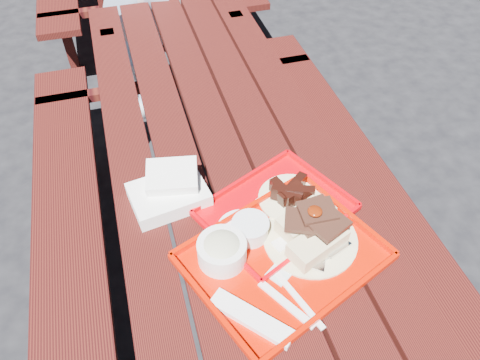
{
  "coord_description": "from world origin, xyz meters",
  "views": [
    {
      "loc": [
        -0.26,
        -1.05,
        1.81
      ],
      "look_at": [
        0.0,
        -0.15,
        0.82
      ],
      "focal_mm": 35.0,
      "sensor_mm": 36.0,
      "label": 1
    }
  ],
  "objects": [
    {
      "name": "ground",
      "position": [
        0.0,
        0.0,
        0.0
      ],
      "size": [
        60.0,
        60.0,
        0.0
      ],
      "primitive_type": "plane",
      "color": "black",
      "rests_on": "ground"
    },
    {
      "name": "picnic_table_near",
      "position": [
        -0.0,
        0.0,
        0.56
      ],
      "size": [
        1.41,
        2.4,
        0.75
      ],
      "color": "#3E120B",
      "rests_on": "ground"
    },
    {
      "name": "near_tray",
      "position": [
        0.04,
        -0.38,
        0.79
      ],
      "size": [
        0.59,
        0.53,
        0.15
      ],
      "color": "#C21200",
      "rests_on": "picnic_table_near"
    },
    {
      "name": "far_tray",
      "position": [
        0.08,
        -0.25,
        0.77
      ],
      "size": [
        0.49,
        0.45,
        0.07
      ],
      "color": "#C30008",
      "rests_on": "picnic_table_near"
    },
    {
      "name": "white_cloth",
      "position": [
        -0.2,
        -0.1,
        0.79
      ],
      "size": [
        0.24,
        0.2,
        0.09
      ],
      "color": "white",
      "rests_on": "picnic_table_near"
    }
  ]
}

